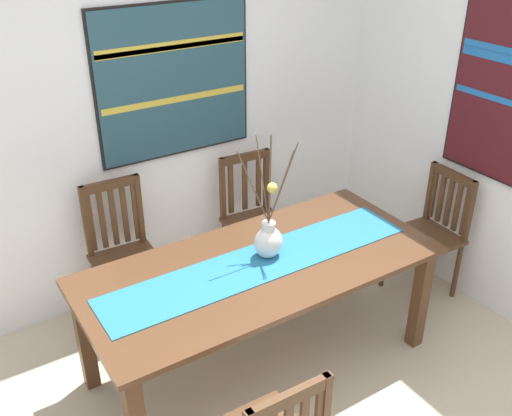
# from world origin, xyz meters

# --- Properties ---
(wall_back) EXTENTS (6.40, 0.12, 2.70)m
(wall_back) POSITION_xyz_m (0.00, 1.86, 1.35)
(wall_back) COLOR white
(wall_back) RESTS_ON ground_plane
(dining_table) EXTENTS (2.04, 0.93, 0.74)m
(dining_table) POSITION_xyz_m (0.15, 0.67, 0.64)
(dining_table) COLOR #51331E
(dining_table) RESTS_ON ground_plane
(table_runner) EXTENTS (1.88, 0.36, 0.01)m
(table_runner) POSITION_xyz_m (0.15, 0.67, 0.74)
(table_runner) COLOR #236B93
(table_runner) RESTS_ON dining_table
(centerpiece_vase) EXTENTS (0.29, 0.23, 0.70)m
(centerpiece_vase) POSITION_xyz_m (0.22, 0.71, 0.86)
(centerpiece_vase) COLOR silver
(centerpiece_vase) RESTS_ON dining_table
(chair_1) EXTENTS (0.44, 0.44, 0.92)m
(chair_1) POSITION_xyz_m (1.58, 0.68, 0.49)
(chair_1) COLOR #4C301C
(chair_1) RESTS_ON ground_plane
(chair_2) EXTENTS (0.44, 0.44, 0.97)m
(chair_2) POSITION_xyz_m (-0.35, 1.56, 0.51)
(chair_2) COLOR #4C301C
(chair_2) RESTS_ON ground_plane
(chair_3) EXTENTS (0.45, 0.45, 0.95)m
(chair_3) POSITION_xyz_m (0.63, 1.51, 0.49)
(chair_3) COLOR #4C301C
(chair_3) RESTS_ON ground_plane
(painting_on_back_wall) EXTENTS (1.08, 0.05, 1.00)m
(painting_on_back_wall) POSITION_xyz_m (0.20, 1.79, 1.50)
(painting_on_back_wall) COLOR black
(painting_on_side_wall) EXTENTS (0.05, 0.80, 1.14)m
(painting_on_side_wall) POSITION_xyz_m (1.79, 0.44, 1.52)
(painting_on_side_wall) COLOR black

